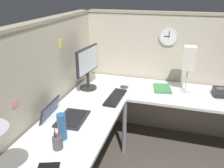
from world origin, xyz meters
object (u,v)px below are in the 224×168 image
keyboard (115,97)px  cell_phone (49,166)px  monitor (88,65)px  computer_mouse (124,87)px  thermos_flask (62,127)px  laptop (63,116)px  book_stack (162,90)px  desk_lamp_paper (189,60)px  pen_cup (58,142)px  wall_clock (168,37)px  office_phone (224,93)px

keyboard → cell_phone: (-1.14, 0.15, -0.01)m
monitor → computer_mouse: size_ratio=4.81×
keyboard → thermos_flask: bearing=168.2°
laptop → cell_phone: size_ratio=2.76×
book_stack → desk_lamp_paper: size_ratio=0.58×
pen_cup → book_stack: pen_cup is taller
book_stack → wall_clock: 0.65m
laptop → desk_lamp_paper: desk_lamp_paper is taller
computer_mouse → wall_clock: bearing=-48.1°
laptop → thermos_flask: size_ratio=1.81×
book_stack → wall_clock: size_ratio=1.40×
office_phone → wall_clock: bearing=66.4°
pen_cup → desk_lamp_paper: size_ratio=0.34×
keyboard → wall_clock: bearing=-31.7°
cell_phone → thermos_flask: bearing=-9.3°
computer_mouse → desk_lamp_paper: bearing=-81.6°
monitor → laptop: 0.75m
computer_mouse → thermos_flask: 1.15m
keyboard → book_stack: book_stack is taller
monitor → laptop: size_ratio=1.26×
book_stack → desk_lamp_paper: desk_lamp_paper is taller
laptop → pen_cup: (-0.41, -0.17, 0.03)m
office_phone → desk_lamp_paper: desk_lamp_paper is taller
laptop → computer_mouse: (0.84, -0.38, -0.01)m
keyboard → wall_clock: wall_clock is taller
monitor → wall_clock: bearing=-58.0°
office_phone → desk_lamp_paper: (0.00, 0.41, 0.35)m
book_stack → office_phone: bearing=-84.1°
monitor → desk_lamp_paper: bearing=-77.9°
monitor → thermos_flask: bearing=-170.0°
monitor → thermos_flask: (-0.98, -0.17, -0.18)m
computer_mouse → office_phone: 1.11m
thermos_flask → wall_clock: size_ratio=1.00×
pen_cup → cell_phone: (-0.20, -0.04, -0.05)m
monitor → computer_mouse: monitor is taller
keyboard → office_phone: 1.20m
thermos_flask → laptop: bearing=27.8°
keyboard → thermos_flask: 0.85m
monitor → desk_lamp_paper: (0.24, -1.10, 0.09)m
monitor → pen_cup: size_ratio=2.78×
laptop → wall_clock: size_ratio=1.81×
keyboard → book_stack: (0.33, -0.46, 0.01)m
computer_mouse → cell_phone: computer_mouse is taller
keyboard → desk_lamp_paper: desk_lamp_paper is taller
monitor → laptop: (-0.70, -0.02, -0.27)m
pen_cup → wall_clock: 1.83m
pen_cup → wall_clock: bearing=-21.6°
pen_cup → office_phone: pen_cup is taller
computer_mouse → thermos_flask: bearing=168.3°
pen_cup → desk_lamp_paper: bearing=-34.0°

